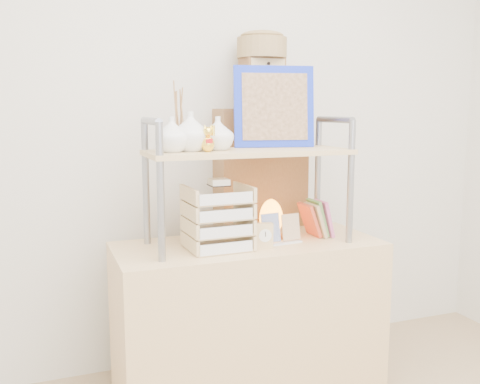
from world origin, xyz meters
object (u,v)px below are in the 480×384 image
object	(u,v)px
desk	(248,322)
letter_tray	(219,221)
salt_lamp	(271,219)
cabinet	(259,237)

from	to	relation	value
desk	letter_tray	bearing A→B (deg)	-161.29
desk	letter_tray	xyz separation A→B (m)	(-0.16, -0.05, 0.50)
salt_lamp	desk	bearing A→B (deg)	-161.38
desk	letter_tray	size ratio (longest dim) A/B	3.91
cabinet	salt_lamp	distance (m)	0.38
cabinet	letter_tray	world-z (taller)	cabinet
cabinet	salt_lamp	size ratio (longest dim) A/B	7.25
cabinet	letter_tray	distance (m)	0.60
cabinet	salt_lamp	xyz separation A→B (m)	(-0.08, -0.33, 0.17)
desk	cabinet	bearing A→B (deg)	60.61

